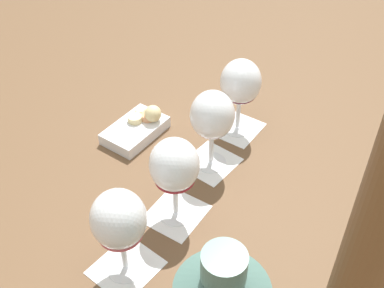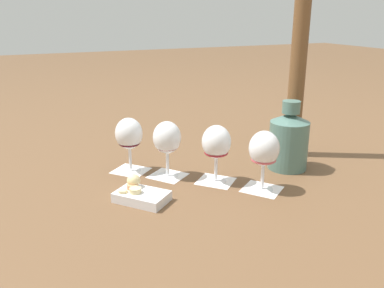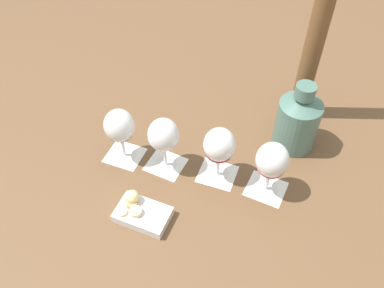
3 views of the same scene
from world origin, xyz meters
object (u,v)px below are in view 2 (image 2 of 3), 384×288
(wine_glass_1, at_px, (216,144))
(wine_glass_2, at_px, (167,140))
(wine_glass_0, at_px, (264,151))
(umbrella_pole, at_px, (301,25))
(snack_dish, at_px, (140,194))
(wine_glass_3, at_px, (129,136))
(ceramic_vase, at_px, (289,140))

(wine_glass_1, relative_size, wine_glass_2, 1.00)
(wine_glass_0, bearing_deg, umbrella_pole, -50.89)
(wine_glass_0, height_order, snack_dish, wine_glass_0)
(wine_glass_0, xyz_separation_m, wine_glass_1, (0.10, 0.09, -0.00))
(wine_glass_1, distance_m, snack_dish, 0.26)
(wine_glass_1, xyz_separation_m, wine_glass_3, (0.18, 0.20, -0.00))
(umbrella_pole, bearing_deg, ceramic_vase, 137.36)
(wine_glass_1, bearing_deg, wine_glass_0, -138.10)
(wine_glass_0, height_order, wine_glass_3, same)
(snack_dish, bearing_deg, ceramic_vase, -85.93)
(wine_glass_0, bearing_deg, ceramic_vase, -56.68)
(wine_glass_3, height_order, umbrella_pole, umbrella_pole)
(wine_glass_2, distance_m, ceramic_vase, 0.38)
(wine_glass_1, distance_m, wine_glass_2, 0.15)
(wine_glass_1, relative_size, ceramic_vase, 0.77)
(ceramic_vase, bearing_deg, wine_glass_0, 123.32)
(wine_glass_2, relative_size, wine_glass_3, 1.00)
(wine_glass_3, xyz_separation_m, umbrella_pole, (-0.07, -0.55, 0.31))
(wine_glass_0, xyz_separation_m, wine_glass_3, (0.28, 0.29, -0.00))
(wine_glass_0, xyz_separation_m, wine_glass_2, (0.20, 0.20, -0.00))
(wine_glass_0, distance_m, umbrella_pole, 0.45)
(wine_glass_0, bearing_deg, snack_dish, 77.66)
(umbrella_pole, bearing_deg, wine_glass_3, 82.34)
(wine_glass_2, xyz_separation_m, umbrella_pole, (0.01, -0.46, 0.31))
(wine_glass_3, bearing_deg, wine_glass_0, -133.64)
(wine_glass_0, relative_size, wine_glass_2, 1.00)
(wine_glass_0, relative_size, snack_dish, 1.06)
(wine_glass_3, bearing_deg, wine_glass_1, -131.38)
(wine_glass_1, relative_size, wine_glass_3, 1.00)
(wine_glass_2, height_order, snack_dish, wine_glass_2)
(wine_glass_0, bearing_deg, wine_glass_3, 46.36)
(wine_glass_1, height_order, umbrella_pole, umbrella_pole)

